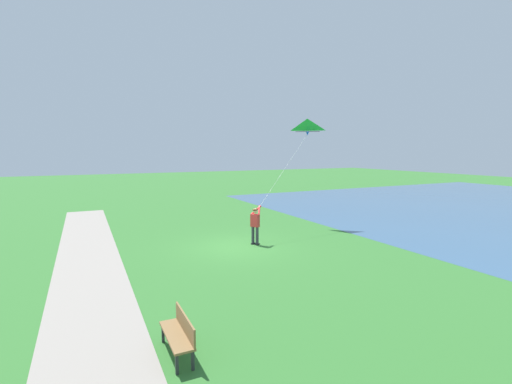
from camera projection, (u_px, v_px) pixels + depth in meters
The scene contains 5 objects.
ground_plane at pixel (238, 247), 16.49m from camera, with size 120.00×120.00×0.00m, color #33702D.
walkway_path at pixel (90, 283), 11.95m from camera, with size 2.40×32.00×0.02m, color gray.
person_kite_flyer at pixel (255, 223), 16.80m from camera, with size 0.62×0.52×1.83m.
flying_kite at pixel (307, 127), 20.59m from camera, with size 5.03×3.05×4.46m.
park_bench_near_walkway at pixel (180, 332), 7.70m from camera, with size 0.45×1.50×0.88m.
Camera 1 is at (6.41, 14.79, 4.38)m, focal length 25.09 mm.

